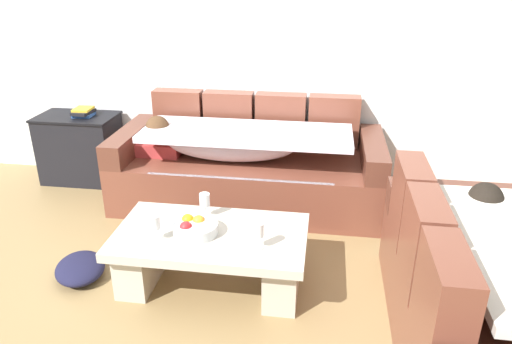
% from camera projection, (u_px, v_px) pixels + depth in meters
% --- Properties ---
extents(ground_plane, '(14.00, 14.00, 0.00)m').
position_uv_depth(ground_plane, '(175.00, 323.00, 2.79)').
color(ground_plane, olive).
extents(back_wall, '(9.00, 0.10, 2.70)m').
position_uv_depth(back_wall, '(238.00, 35.00, 4.20)').
color(back_wall, white).
rests_on(back_wall, ground_plane).
extents(couch_along_wall, '(2.23, 0.92, 0.88)m').
position_uv_depth(couch_along_wall, '(245.00, 166.00, 4.11)').
color(couch_along_wall, brown).
rests_on(couch_along_wall, ground_plane).
extents(couch_near_window, '(0.92, 1.75, 0.88)m').
position_uv_depth(couch_near_window, '(487.00, 300.00, 2.46)').
color(couch_near_window, brown).
rests_on(couch_near_window, ground_plane).
extents(coffee_table, '(1.20, 0.68, 0.38)m').
position_uv_depth(coffee_table, '(211.00, 252.00, 3.05)').
color(coffee_table, '#B8B1A2').
rests_on(coffee_table, ground_plane).
extents(fruit_bowl, '(0.28, 0.28, 0.10)m').
position_uv_depth(fruit_bowl, '(195.00, 227.00, 2.97)').
color(fruit_bowl, silver).
rests_on(fruit_bowl, coffee_table).
extents(wine_glass_near_left, '(0.07, 0.07, 0.17)m').
position_uv_depth(wine_glass_near_left, '(155.00, 223.00, 2.87)').
color(wine_glass_near_left, silver).
rests_on(wine_glass_near_left, coffee_table).
extents(wine_glass_near_right, '(0.07, 0.07, 0.17)m').
position_uv_depth(wine_glass_near_right, '(258.00, 231.00, 2.78)').
color(wine_glass_near_right, silver).
rests_on(wine_glass_near_right, coffee_table).
extents(wine_glass_far_back, '(0.07, 0.07, 0.17)m').
position_uv_depth(wine_glass_far_back, '(205.00, 201.00, 3.14)').
color(wine_glass_far_back, silver).
rests_on(wine_glass_far_back, coffee_table).
extents(side_cabinet, '(0.72, 0.44, 0.64)m').
position_uv_depth(side_cabinet, '(81.00, 148.00, 4.54)').
color(side_cabinet, black).
rests_on(side_cabinet, ground_plane).
extents(book_stack_on_cabinet, '(0.18, 0.21, 0.08)m').
position_uv_depth(book_stack_on_cabinet, '(83.00, 112.00, 4.38)').
color(book_stack_on_cabinet, '#2D569E').
rests_on(book_stack_on_cabinet, side_cabinet).
extents(crumpled_garment, '(0.46, 0.50, 0.12)m').
position_uv_depth(crumpled_garment, '(80.00, 268.00, 3.19)').
color(crumpled_garment, '#191933').
rests_on(crumpled_garment, ground_plane).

